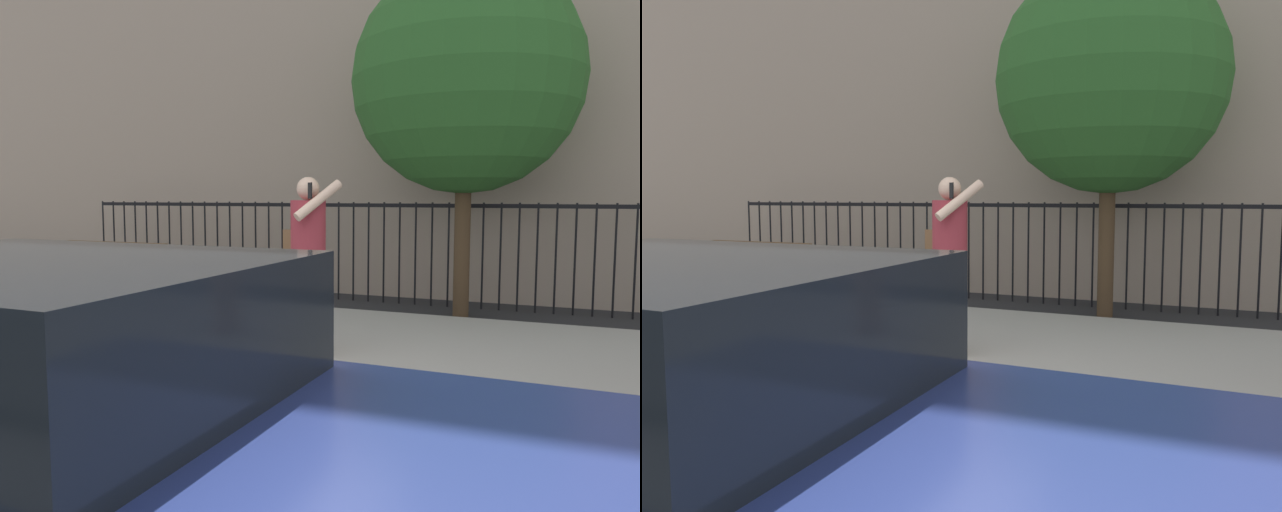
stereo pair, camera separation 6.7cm
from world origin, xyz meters
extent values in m
plane|color=#28282B|center=(0.00, 0.00, 0.00)|extent=(60.00, 60.00, 0.00)
cube|color=#9E9B93|center=(0.00, 2.20, 0.07)|extent=(28.00, 4.40, 0.15)
cube|color=black|center=(0.00, 5.90, 1.55)|extent=(12.00, 0.04, 0.06)
cylinder|color=black|center=(-6.00, 5.90, 0.80)|extent=(0.03, 0.03, 1.60)
cylinder|color=black|center=(-5.74, 5.90, 0.80)|extent=(0.03, 0.03, 1.60)
cylinder|color=black|center=(-5.49, 5.90, 0.80)|extent=(0.03, 0.03, 1.60)
cylinder|color=black|center=(-5.23, 5.90, 0.80)|extent=(0.03, 0.03, 1.60)
cylinder|color=black|center=(-4.98, 5.90, 0.80)|extent=(0.03, 0.03, 1.60)
cylinder|color=black|center=(-4.72, 5.90, 0.80)|extent=(0.03, 0.03, 1.60)
cylinder|color=black|center=(-4.47, 5.90, 0.80)|extent=(0.03, 0.03, 1.60)
cylinder|color=black|center=(-4.21, 5.90, 0.80)|extent=(0.03, 0.03, 1.60)
cylinder|color=black|center=(-3.96, 5.90, 0.80)|extent=(0.03, 0.03, 1.60)
cylinder|color=black|center=(-3.70, 5.90, 0.80)|extent=(0.03, 0.03, 1.60)
cylinder|color=black|center=(-3.45, 5.90, 0.80)|extent=(0.03, 0.03, 1.60)
cylinder|color=black|center=(-3.19, 5.90, 0.80)|extent=(0.03, 0.03, 1.60)
cylinder|color=black|center=(-2.94, 5.90, 0.80)|extent=(0.03, 0.03, 1.60)
cylinder|color=black|center=(-2.68, 5.90, 0.80)|extent=(0.03, 0.03, 1.60)
cylinder|color=black|center=(-2.43, 5.90, 0.80)|extent=(0.03, 0.03, 1.60)
cylinder|color=black|center=(-2.17, 5.90, 0.80)|extent=(0.03, 0.03, 1.60)
cylinder|color=black|center=(-1.91, 5.90, 0.80)|extent=(0.03, 0.03, 1.60)
cylinder|color=black|center=(-1.66, 5.90, 0.80)|extent=(0.03, 0.03, 1.60)
cylinder|color=black|center=(-1.40, 5.90, 0.80)|extent=(0.03, 0.03, 1.60)
cylinder|color=black|center=(-1.15, 5.90, 0.80)|extent=(0.03, 0.03, 1.60)
cylinder|color=black|center=(-0.89, 5.90, 0.80)|extent=(0.03, 0.03, 1.60)
cylinder|color=black|center=(-0.64, 5.90, 0.80)|extent=(0.03, 0.03, 1.60)
cylinder|color=black|center=(-0.38, 5.90, 0.80)|extent=(0.03, 0.03, 1.60)
cylinder|color=black|center=(-0.13, 5.90, 0.80)|extent=(0.03, 0.03, 1.60)
cylinder|color=black|center=(0.13, 5.90, 0.80)|extent=(0.03, 0.03, 1.60)
cylinder|color=black|center=(0.38, 5.90, 0.80)|extent=(0.03, 0.03, 1.60)
cylinder|color=black|center=(0.64, 5.90, 0.80)|extent=(0.03, 0.03, 1.60)
cylinder|color=black|center=(0.89, 5.90, 0.80)|extent=(0.03, 0.03, 1.60)
cylinder|color=black|center=(1.15, 5.90, 0.80)|extent=(0.03, 0.03, 1.60)
cylinder|color=black|center=(1.40, 5.90, 0.80)|extent=(0.03, 0.03, 1.60)
cylinder|color=black|center=(1.66, 5.90, 0.80)|extent=(0.03, 0.03, 1.60)
cylinder|color=black|center=(1.91, 5.90, 0.80)|extent=(0.03, 0.03, 1.60)
cylinder|color=black|center=(2.17, 5.90, 0.80)|extent=(0.03, 0.03, 1.60)
cylinder|color=black|center=(2.43, 5.90, 0.80)|extent=(0.03, 0.03, 1.60)
cylinder|color=black|center=(2.68, 5.90, 0.80)|extent=(0.03, 0.03, 1.60)
cylinder|color=black|center=(2.94, 5.90, 0.80)|extent=(0.03, 0.03, 1.60)
cylinder|color=black|center=(3.19, 5.90, 0.80)|extent=(0.03, 0.03, 1.60)
cube|color=navy|center=(0.57, -1.70, 0.57)|extent=(4.24, 1.90, 0.70)
cube|color=black|center=(0.37, -1.69, 1.17)|extent=(2.04, 1.65, 0.55)
cylinder|color=black|center=(-0.76, -0.85, 0.32)|extent=(0.64, 0.23, 0.64)
cylinder|color=beige|center=(0.10, 1.89, 0.54)|extent=(0.15, 0.15, 0.79)
cylinder|color=beige|center=(-0.06, 2.01, 0.54)|extent=(0.15, 0.15, 0.79)
cylinder|color=#992D38|center=(0.02, 1.95, 1.30)|extent=(0.48, 0.48, 0.72)
sphere|color=beige|center=(0.02, 1.95, 1.77)|extent=(0.22, 0.22, 0.22)
cylinder|color=beige|center=(0.18, 1.83, 1.66)|extent=(0.38, 0.45, 0.39)
cylinder|color=beige|center=(-0.14, 2.08, 1.27)|extent=(0.09, 0.09, 0.55)
cube|color=black|center=(0.10, 1.81, 1.75)|extent=(0.06, 0.05, 0.15)
cube|color=brown|center=(-0.18, 2.11, 1.19)|extent=(0.32, 0.30, 0.34)
cube|color=brown|center=(-3.13, 3.11, 0.60)|extent=(1.60, 0.45, 0.05)
cube|color=brown|center=(-3.13, 2.91, 0.88)|extent=(1.60, 0.06, 0.44)
cube|color=#333338|center=(-3.83, 3.11, 0.35)|extent=(0.08, 0.41, 0.40)
cube|color=#333338|center=(-2.43, 3.11, 0.35)|extent=(0.08, 0.41, 0.40)
cylinder|color=#4C3823|center=(0.95, 5.22, 1.21)|extent=(0.22, 0.22, 2.43)
sphere|color=#2D6628|center=(0.95, 5.22, 3.29)|extent=(3.13, 3.13, 3.13)
camera|label=1|loc=(2.37, -3.47, 1.69)|focal=34.52mm
camera|label=2|loc=(2.43, -3.45, 1.69)|focal=34.52mm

